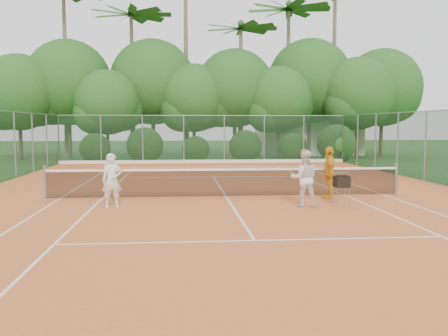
{
  "coord_description": "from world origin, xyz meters",
  "views": [
    {
      "loc": [
        -1.56,
        -16.6,
        2.45
      ],
      "look_at": [
        -0.18,
        -1.2,
        1.1
      ],
      "focal_mm": 40.0,
      "sensor_mm": 36.0,
      "label": 1
    }
  ],
  "objects_px": {
    "player_center_grp": "(304,178)",
    "ball_hopper": "(342,182)",
    "player_white": "(112,180)",
    "player_yellow": "(329,172)"
  },
  "relations": [
    {
      "from": "player_center_grp",
      "to": "ball_hopper",
      "type": "xyz_separation_m",
      "value": [
        1.11,
        -0.1,
        -0.12
      ]
    },
    {
      "from": "player_white",
      "to": "player_yellow",
      "type": "relative_size",
      "value": 0.93
    },
    {
      "from": "player_center_grp",
      "to": "player_yellow",
      "type": "xyz_separation_m",
      "value": [
        1.22,
        1.52,
        0.01
      ]
    },
    {
      "from": "player_center_grp",
      "to": "ball_hopper",
      "type": "bearing_deg",
      "value": -5.13
    },
    {
      "from": "player_center_grp",
      "to": "player_white",
      "type": "bearing_deg",
      "value": 176.7
    },
    {
      "from": "player_white",
      "to": "player_yellow",
      "type": "height_order",
      "value": "player_yellow"
    },
    {
      "from": "player_white",
      "to": "player_center_grp",
      "type": "xyz_separation_m",
      "value": [
        5.66,
        -0.33,
        0.05
      ]
    },
    {
      "from": "player_yellow",
      "to": "player_center_grp",
      "type": "bearing_deg",
      "value": -30.16
    },
    {
      "from": "player_yellow",
      "to": "player_white",
      "type": "bearing_deg",
      "value": -71.56
    },
    {
      "from": "ball_hopper",
      "to": "player_center_grp",
      "type": "bearing_deg",
      "value": -170.73
    }
  ]
}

